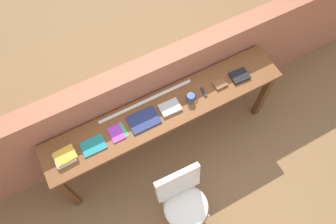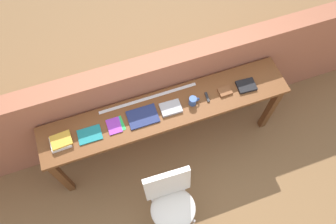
% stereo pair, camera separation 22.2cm
% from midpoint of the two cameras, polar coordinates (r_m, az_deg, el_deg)
% --- Properties ---
extents(ground_plane, '(40.00, 40.00, 0.00)m').
position_cam_midpoint_polar(ground_plane, '(3.88, 2.90, -9.35)').
color(ground_plane, brown).
extents(brick_wall_back, '(6.00, 0.20, 1.22)m').
position_cam_midpoint_polar(brick_wall_back, '(3.57, -0.30, 2.96)').
color(brick_wall_back, '#9E5B42').
rests_on(brick_wall_back, ground).
extents(sideboard, '(2.50, 0.44, 0.88)m').
position_cam_midpoint_polar(sideboard, '(3.30, 1.64, -0.68)').
color(sideboard, brown).
rests_on(sideboard, ground).
extents(chair_white_moulded, '(0.46, 0.47, 0.89)m').
position_cam_midpoint_polar(chair_white_moulded, '(3.24, 2.56, -15.27)').
color(chair_white_moulded, silver).
rests_on(chair_white_moulded, ground).
extents(book_stack_leftmost, '(0.20, 0.16, 0.06)m').
position_cam_midpoint_polar(book_stack_leftmost, '(3.12, -16.26, -5.11)').
color(book_stack_leftmost, white).
rests_on(book_stack_leftmost, sideboard).
extents(magazine_cycling, '(0.22, 0.16, 0.01)m').
position_cam_midpoint_polar(magazine_cycling, '(3.11, -11.50, -4.05)').
color(magazine_cycling, '#19757A').
rests_on(magazine_cycling, sideboard).
extents(pamphlet_pile_colourful, '(0.17, 0.17, 0.01)m').
position_cam_midpoint_polar(pamphlet_pile_colourful, '(3.12, -7.25, -2.42)').
color(pamphlet_pile_colourful, green).
rests_on(pamphlet_pile_colourful, sideboard).
extents(book_open_centre, '(0.29, 0.21, 0.02)m').
position_cam_midpoint_polar(book_open_centre, '(3.13, -2.40, -0.96)').
color(book_open_centre, navy).
rests_on(book_open_centre, sideboard).
extents(book_grey_hardcover, '(0.21, 0.15, 0.03)m').
position_cam_midpoint_polar(book_grey_hardcover, '(3.17, 2.49, 0.57)').
color(book_grey_hardcover, '#9E9EA3').
rests_on(book_grey_hardcover, sideboard).
extents(mug, '(0.11, 0.08, 0.09)m').
position_cam_midpoint_polar(mug, '(3.19, 6.37, 1.80)').
color(mug, '#2D4C8C').
rests_on(mug, sideboard).
extents(multitool_folded, '(0.03, 0.11, 0.02)m').
position_cam_midpoint_polar(multitool_folded, '(3.27, 8.78, 2.43)').
color(multitool_folded, black).
rests_on(multitool_folded, sideboard).
extents(leather_journal_brown, '(0.13, 0.10, 0.02)m').
position_cam_midpoint_polar(leather_journal_brown, '(3.33, 11.79, 3.42)').
color(leather_journal_brown, brown).
rests_on(leather_journal_brown, sideboard).
extents(book_repair_rightmost, '(0.19, 0.16, 0.03)m').
position_cam_midpoint_polar(book_repair_rightmost, '(3.41, 15.30, 4.33)').
color(book_repair_rightmost, black).
rests_on(book_repair_rightmost, sideboard).
extents(ruler_metal_back_edge, '(1.00, 0.03, 0.00)m').
position_cam_midpoint_polar(ruler_metal_back_edge, '(3.23, -1.49, 2.30)').
color(ruler_metal_back_edge, silver).
rests_on(ruler_metal_back_edge, sideboard).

